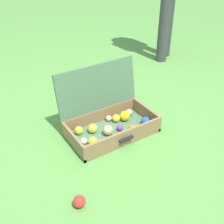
{
  "coord_description": "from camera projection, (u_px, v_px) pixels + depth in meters",
  "views": [
    {
      "loc": [
        -0.82,
        -1.37,
        1.3
      ],
      "look_at": [
        0.09,
        0.06,
        0.19
      ],
      "focal_mm": 45.66,
      "sensor_mm": 36.0,
      "label": 1
    }
  ],
  "objects": [
    {
      "name": "open_suitcase",
      "position": [
        108.0,
        118.0,
        2.12
      ],
      "size": [
        0.65,
        0.44,
        0.47
      ],
      "color": "#4C7051",
      "rests_on": "ground"
    },
    {
      "name": "ground_plane",
      "position": [
        106.0,
        142.0,
        2.05
      ],
      "size": [
        16.0,
        16.0,
        0.0
      ],
      "primitive_type": "plane",
      "color": "#569342"
    },
    {
      "name": "stray_ball_on_grass",
      "position": [
        79.0,
        202.0,
        1.56
      ],
      "size": [
        0.07,
        0.07,
        0.07
      ],
      "primitive_type": "sphere",
      "color": "red",
      "rests_on": "ground"
    }
  ]
}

